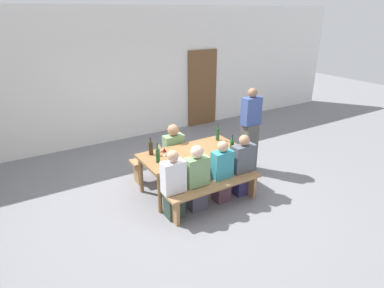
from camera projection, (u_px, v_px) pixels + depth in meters
ground_plane at (192, 189)px, 6.05m from camera, size 24.00×24.00×0.00m
back_wall at (124, 75)px, 7.96m from camera, size 14.00×0.20×3.20m
wooden_door at (202, 88)px, 9.12m from camera, size 0.90×0.06×2.10m
tasting_table at (192, 156)px, 5.80m from camera, size 1.84×0.88×0.75m
bench_near at (215, 190)px, 5.33m from camera, size 1.74×0.30×0.45m
bench_far at (173, 157)px, 6.50m from camera, size 1.74×0.30×0.45m
wine_bottle_0 at (218, 134)px, 6.24m from camera, size 0.07×0.07×0.33m
wine_bottle_1 at (151, 148)px, 5.61m from camera, size 0.08×0.08×0.31m
wine_bottle_2 at (158, 155)px, 5.32m from camera, size 0.07×0.07×0.33m
wine_bottle_3 at (232, 146)px, 5.74m from camera, size 0.07×0.07×0.31m
wine_glass_0 at (164, 150)px, 5.57m from camera, size 0.08×0.08×0.15m
wine_glass_1 at (202, 149)px, 5.57m from camera, size 0.08×0.08×0.16m
wine_glass_2 at (159, 146)px, 5.74m from camera, size 0.08×0.08×0.15m
seated_guest_near_0 at (174, 186)px, 5.04m from camera, size 0.36×0.24×1.15m
seated_guest_near_1 at (197, 180)px, 5.25m from camera, size 0.38×0.24×1.14m
seated_guest_near_2 at (222, 173)px, 5.50m from camera, size 0.35×0.24×1.11m
seated_guest_near_3 at (243, 167)px, 5.71m from camera, size 0.41×0.24×1.12m
seated_guest_far_0 at (174, 153)px, 6.29m from camera, size 0.39×0.24×1.10m
standing_host at (250, 132)px, 6.46m from camera, size 0.37×0.24×1.72m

